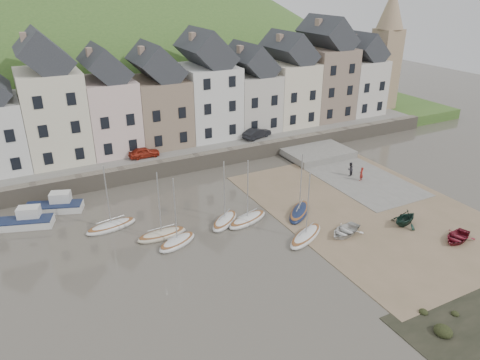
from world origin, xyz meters
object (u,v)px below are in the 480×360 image
rowboat_white (345,231)px  person_dark (350,169)px  rowboat_red (457,237)px  car_right (257,133)px  car_left (144,152)px  rowboat_green (405,218)px  person_red (361,174)px  sailboat_0 (111,226)px

rowboat_white → person_dark: (8.66, 9.70, 0.50)m
rowboat_red → car_right: 27.68m
person_dark → car_left: size_ratio=0.45×
rowboat_green → car_left: size_ratio=0.80×
person_red → person_dark: size_ratio=0.98×
rowboat_green → car_right: (-2.18, 23.31, 1.46)m
sailboat_0 → rowboat_green: size_ratio=2.26×
rowboat_green → person_dark: person_dark is taller
car_left → person_red: bearing=-124.0°
sailboat_0 → car_left: sailboat_0 is taller
rowboat_white → person_red: bearing=115.4°
person_dark → car_right: (-5.00, 12.43, 1.35)m
sailboat_0 → rowboat_red: (25.60, -15.61, 0.13)m
rowboat_white → person_dark: 13.02m
rowboat_green → car_right: 23.45m
sailboat_0 → rowboat_green: 26.34m
person_red → car_left: car_left is taller
person_dark → rowboat_white: bearing=28.7°
person_red → rowboat_red: bearing=66.1°
rowboat_green → car_left: (-17.04, 23.31, 1.40)m
car_left → car_right: 14.86m
sailboat_0 → car_right: bearing=28.6°
person_dark → car_left: bearing=-51.5°
rowboat_green → rowboat_red: rowboat_green is taller
sailboat_0 → person_dark: (26.45, -0.73, 0.65)m
car_right → person_red: bearing=-176.7°
person_red → car_left: (-20.08, 14.02, 1.30)m
person_red → sailboat_0: bearing=-24.2°
rowboat_white → car_left: size_ratio=0.97×
person_red → car_right: car_right is taller
rowboat_white → car_right: 22.51m
person_red → person_dark: (-0.23, 1.59, 0.02)m
car_left → car_right: car_right is taller
sailboat_0 → person_dark: size_ratio=4.00×
rowboat_white → person_dark: bearing=121.3°
sailboat_0 → person_dark: 26.47m
person_dark → car_right: bearing=-87.6°
person_dark → car_right: size_ratio=0.39×
rowboat_red → car_left: size_ratio=0.92×
rowboat_white → rowboat_red: (7.81, -5.17, -0.02)m
rowboat_green → rowboat_red: bearing=15.7°
person_red → rowboat_green: bearing=52.6°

